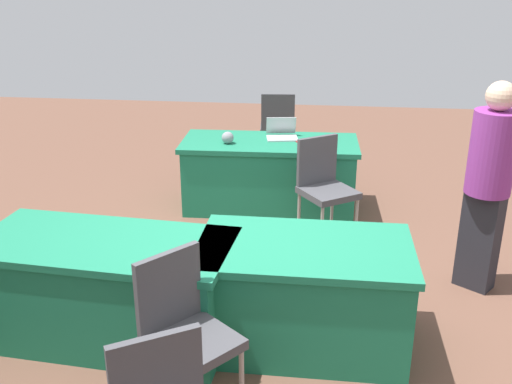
% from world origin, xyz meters
% --- Properties ---
extents(ground_plane, '(14.40, 14.40, 0.00)m').
position_xyz_m(ground_plane, '(0.00, 0.00, 0.00)').
color(ground_plane, brown).
extents(table_foreground, '(1.84, 0.85, 0.73)m').
position_xyz_m(table_foreground, '(0.14, -2.18, 0.37)').
color(table_foreground, '#1E7A56').
rests_on(table_foreground, ground).
extents(table_mid_right, '(1.41, 0.86, 0.73)m').
position_xyz_m(table_mid_right, '(-0.32, 0.21, 0.37)').
color(table_mid_right, '#1E7A56').
rests_on(table_mid_right, ground).
extents(table_back_left, '(1.76, 0.93, 0.73)m').
position_xyz_m(table_back_left, '(1.00, 0.30, 0.37)').
color(table_back_left, '#1E7A56').
rests_on(table_back_left, ground).
extents(chair_near_front, '(0.62, 0.62, 0.97)m').
position_xyz_m(chair_near_front, '(0.31, 0.97, 0.56)').
color(chair_near_front, '#9E9993').
rests_on(chair_near_front, ground).
extents(chair_tucked_left, '(0.48, 0.48, 0.94)m').
position_xyz_m(chair_tucked_left, '(0.18, -3.67, 0.54)').
color(chair_tucked_left, '#9E9993').
rests_on(chair_tucked_left, ground).
extents(chair_aisle, '(0.61, 0.61, 0.97)m').
position_xyz_m(chair_aisle, '(-0.43, -1.45, 0.56)').
color(chair_aisle, '#9E9993').
rests_on(chair_aisle, ground).
extents(person_attendee_standing, '(0.48, 0.48, 1.66)m').
position_xyz_m(person_attendee_standing, '(-1.67, -0.71, 0.93)').
color(person_attendee_standing, '#26262D').
rests_on(person_attendee_standing, ground).
extents(laptop_silver, '(0.36, 0.34, 0.21)m').
position_xyz_m(laptop_silver, '(0.03, -2.32, 0.77)').
color(laptop_silver, silver).
rests_on(laptop_silver, table_foreground).
extents(yarn_ball, '(0.12, 0.12, 0.12)m').
position_xyz_m(yarn_ball, '(0.56, -2.04, 0.79)').
color(yarn_ball, gray).
rests_on(yarn_ball, table_foreground).
extents(scissors_red, '(0.16, 0.15, 0.01)m').
position_xyz_m(scissors_red, '(-0.21, -2.22, 0.73)').
color(scissors_red, red).
rests_on(scissors_red, table_foreground).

